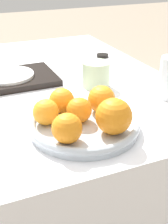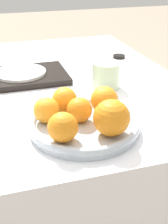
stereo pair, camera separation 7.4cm
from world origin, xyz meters
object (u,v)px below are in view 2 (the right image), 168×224
object	(u,v)px
orange_5	(46,110)
soy_dish	(119,56)
orange_0	(79,110)
orange_2	(63,127)
orange_4	(112,118)
orange_3	(65,100)
side_plate	(20,72)
cup_2	(106,75)
serving_tray	(21,77)
fruit_platter	(84,125)
orange_1	(104,100)

from	to	relation	value
orange_5	soy_dish	bearing A→B (deg)	51.22
orange_0	orange_2	world-z (taller)	orange_2
orange_4	soy_dish	size ratio (longest dim) A/B	1.67
orange_0	soy_dish	xyz separation A→B (m)	(0.32, 0.52, -0.05)
orange_3	side_plate	distance (m)	0.33
orange_5	cup_2	bearing A→B (deg)	42.54
orange_5	serving_tray	world-z (taller)	orange_5
fruit_platter	orange_5	bearing A→B (deg)	159.19
fruit_platter	orange_0	size ratio (longest dim) A/B	4.39
orange_0	cup_2	xyz separation A→B (m)	(0.16, 0.24, -0.01)
orange_4	soy_dish	distance (m)	0.66
fruit_platter	orange_5	world-z (taller)	orange_5
soy_dish	orange_3	bearing A→B (deg)	-127.16
orange_5	cup_2	xyz separation A→B (m)	(0.23, 0.21, -0.01)
orange_4	orange_5	distance (m)	0.16
serving_tray	fruit_platter	bearing A→B (deg)	-74.86
orange_2	orange_5	world-z (taller)	orange_2
orange_0	orange_5	world-z (taller)	same
fruit_platter	cup_2	size ratio (longest dim) A/B	3.05
orange_4	serving_tray	xyz separation A→B (m)	(-0.15, 0.46, -0.05)
orange_0	orange_2	bearing A→B (deg)	-128.31
fruit_platter	side_plate	bearing A→B (deg)	105.14
orange_0	cup_2	distance (m)	0.28
fruit_platter	orange_3	xyz separation A→B (m)	(-0.03, 0.08, 0.04)
serving_tray	cup_2	size ratio (longest dim) A/B	3.54
orange_1	cup_2	size ratio (longest dim) A/B	0.79
orange_0	orange_1	bearing A→B (deg)	20.35
orange_1	side_plate	distance (m)	0.40
orange_2	cup_2	xyz separation A→B (m)	(0.22, 0.31, -0.01)
fruit_platter	cup_2	distance (m)	0.29
cup_2	orange_3	bearing A→B (deg)	-136.19
orange_4	orange_3	bearing A→B (deg)	116.48
orange_2	orange_4	bearing A→B (deg)	-2.30
orange_3	orange_4	distance (m)	0.16
serving_tray	cup_2	distance (m)	0.30
cup_2	orange_0	bearing A→B (deg)	-123.61
fruit_platter	orange_5	xyz separation A→B (m)	(-0.08, 0.03, 0.04)
fruit_platter	soy_dish	bearing A→B (deg)	59.31
orange_0	side_plate	distance (m)	0.40
orange_0	orange_5	bearing A→B (deg)	164.45
orange_5	fruit_platter	bearing A→B (deg)	-20.81
side_plate	soy_dish	world-z (taller)	side_plate
orange_2	orange_3	xyz separation A→B (m)	(0.04, 0.14, -0.00)
fruit_platter	cup_2	xyz separation A→B (m)	(0.15, 0.25, 0.03)
side_plate	orange_1	bearing A→B (deg)	-64.26
fruit_platter	side_plate	size ratio (longest dim) A/B	1.55
orange_2	cup_2	world-z (taller)	orange_2
side_plate	serving_tray	bearing A→B (deg)	90.00
orange_3	cup_2	distance (m)	0.25
soy_dish	orange_5	bearing A→B (deg)	-128.78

